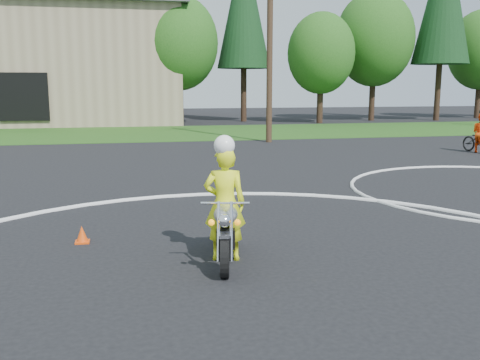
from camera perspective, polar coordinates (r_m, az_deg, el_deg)
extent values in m
cube|color=#1E4714|center=(31.14, -8.76, 4.98)|extent=(120.00, 10.00, 0.02)
torus|color=silver|center=(7.67, 1.51, -10.59)|extent=(12.12, 12.12, 0.12)
cylinder|color=black|center=(7.69, -1.63, -8.19)|extent=(0.24, 0.62, 0.61)
cylinder|color=black|center=(9.04, -1.38, -5.38)|extent=(0.24, 0.62, 0.61)
cube|color=black|center=(8.38, -1.49, -5.91)|extent=(0.39, 0.60, 0.30)
ellipsoid|color=#AEAFB3|center=(8.09, -1.54, -3.69)|extent=(0.49, 0.71, 0.28)
cube|color=black|center=(8.59, -1.45, -3.15)|extent=(0.38, 0.65, 0.10)
cylinder|color=white|center=(7.67, -2.31, -5.48)|extent=(0.12, 0.36, 0.81)
cylinder|color=silver|center=(7.66, -0.94, -5.49)|extent=(0.12, 0.36, 0.81)
cube|color=white|center=(7.57, -1.64, -5.91)|extent=(0.18, 0.25, 0.05)
cylinder|color=white|center=(7.74, -1.60, -2.48)|extent=(0.70, 0.18, 0.04)
sphere|color=white|center=(7.44, -1.67, -4.36)|extent=(0.18, 0.18, 0.18)
sphere|color=orange|center=(7.47, -3.06, -4.54)|extent=(0.09, 0.09, 0.09)
sphere|color=orange|center=(7.46, -0.26, -4.55)|extent=(0.09, 0.09, 0.09)
cylinder|color=silver|center=(8.80, -0.36, -5.82)|extent=(0.24, 0.81, 0.08)
imported|color=#EEFB1A|center=(8.31, -1.64, -2.57)|extent=(0.73, 0.55, 1.79)
sphere|color=white|center=(8.11, -1.68, 3.70)|extent=(0.32, 0.32, 0.32)
cone|color=#EB480C|center=(9.76, -16.50, -5.58)|extent=(0.22, 0.22, 0.30)
cube|color=#EB480C|center=(9.79, -16.46, -6.34)|extent=(0.24, 0.24, 0.03)
cube|color=black|center=(36.44, -22.09, 8.22)|extent=(3.00, 0.16, 3.00)
cylinder|color=#382619|center=(38.17, -6.40, 8.37)|extent=(0.44, 0.44, 3.24)
ellipsoid|color=#1E5116|center=(38.26, -6.51, 14.31)|extent=(5.40, 5.40, 6.48)
cylinder|color=#382619|center=(40.91, 0.39, 9.04)|extent=(0.44, 0.44, 3.96)
cone|color=black|center=(41.33, 0.40, 18.31)|extent=(3.96, 3.96, 9.35)
cylinder|color=#382619|center=(39.44, 8.52, 8.11)|extent=(0.44, 0.44, 2.88)
ellipsoid|color=#1E5116|center=(39.49, 8.66, 13.22)|extent=(4.80, 4.80, 5.76)
cylinder|color=#382619|center=(43.23, 13.90, 8.57)|extent=(0.44, 0.44, 3.60)
ellipsoid|color=#1E5116|center=(43.36, 14.15, 14.39)|extent=(6.00, 6.00, 7.20)
cylinder|color=#382619|center=(44.75, 20.33, 8.75)|extent=(0.44, 0.44, 4.32)
cylinder|color=#382619|center=(49.20, 24.04, 7.94)|extent=(0.44, 0.44, 3.24)
cylinder|color=#382619|center=(39.00, -12.45, 7.97)|extent=(0.44, 0.44, 2.88)
ellipsoid|color=#1E5116|center=(39.04, -12.65, 13.13)|extent=(4.80, 4.80, 5.76)
cylinder|color=#473321|center=(25.95, 3.20, 15.11)|extent=(0.28, 0.28, 10.00)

